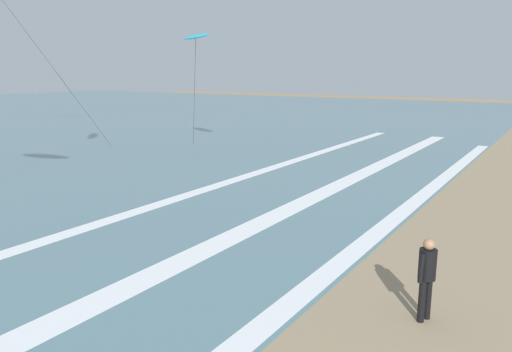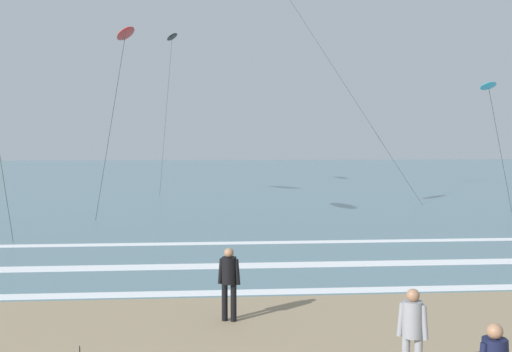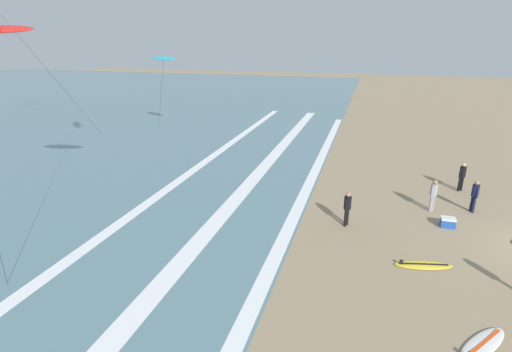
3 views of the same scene
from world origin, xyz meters
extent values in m
cube|color=slate|center=(0.00, 54.96, 0.01)|extent=(140.00, 90.00, 0.01)
cube|color=white|center=(-1.25, 10.36, 0.01)|extent=(51.35, 0.57, 0.01)
cube|color=white|center=(1.65, 13.68, 0.01)|extent=(51.34, 0.83, 0.01)
cube|color=white|center=(0.08, 17.82, 0.01)|extent=(54.68, 0.59, 0.01)
cylinder|color=black|center=(0.16, 7.98, 0.41)|extent=(0.13, 0.13, 0.82)
cylinder|color=black|center=(0.35, 7.91, 0.41)|extent=(0.13, 0.13, 0.82)
cylinder|color=black|center=(0.26, 7.95, 1.11)|extent=(0.32, 0.32, 0.58)
cylinder|color=black|center=(0.08, 8.01, 1.08)|extent=(0.16, 0.13, 0.56)
cylinder|color=black|center=(0.43, 7.88, 1.08)|extent=(0.16, 0.13, 0.56)
sphere|color=#9E7051|center=(0.26, 7.95, 1.49)|extent=(0.21, 0.21, 0.21)
sphere|color=#9E7051|center=(3.47, 2.19, 1.49)|extent=(0.21, 0.21, 0.21)
cylinder|color=gray|center=(3.02, 4.07, 1.11)|extent=(0.32, 0.32, 0.58)
cylinder|color=gray|center=(3.18, 3.97, 1.08)|extent=(0.16, 0.15, 0.56)
cylinder|color=gray|center=(2.86, 4.18, 1.08)|extent=(0.16, 0.15, 0.56)
sphere|color=#9E7051|center=(3.02, 4.07, 1.49)|extent=(0.21, 0.21, 0.21)
cube|color=black|center=(-2.50, 5.74, 0.17)|extent=(0.04, 0.12, 0.16)
ellipsoid|color=black|center=(-2.66, 42.38, 11.40)|extent=(1.19, 3.27, 0.43)
cylinder|color=#333333|center=(-2.98, 39.52, 5.70)|extent=(0.65, 5.74, 11.41)
ellipsoid|color=#23A8C6|center=(13.27, 23.80, 6.40)|extent=(2.18, 3.19, 0.43)
cylinder|color=#333333|center=(14.58, 25.07, 3.20)|extent=(2.64, 2.57, 6.41)
cylinder|color=#333333|center=(7.75, 31.83, 7.58)|extent=(9.20, 3.67, 15.18)
ellipsoid|color=red|center=(-3.54, 21.48, 8.28)|extent=(1.31, 3.29, 0.43)
cylinder|color=#333333|center=(-4.50, 23.12, 4.14)|extent=(1.95, 3.31, 8.29)
camera|label=1|loc=(-8.63, 6.04, 4.59)|focal=34.77mm
camera|label=2|loc=(-0.24, -5.50, 4.01)|focal=44.21mm
camera|label=3|loc=(-15.92, 7.40, 7.97)|focal=27.18mm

